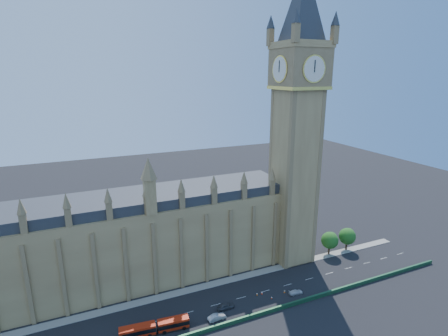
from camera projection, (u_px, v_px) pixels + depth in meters
name	position (u px, v px, depth m)	size (l,w,h in m)	color
ground	(202.00, 309.00, 96.32)	(400.00, 400.00, 0.00)	black
palace_westminster	(96.00, 246.00, 102.48)	(120.00, 20.00, 28.00)	olive
elizabeth_tower	(298.00, 101.00, 109.21)	(20.59, 20.59, 105.00)	olive
bridge_parapet	(214.00, 328.00, 88.20)	(160.00, 0.60, 1.20)	#1E4C2D
kerb_north	(191.00, 289.00, 104.70)	(160.00, 3.00, 0.16)	gray
tree_east_near	(330.00, 240.00, 124.00)	(6.00, 6.00, 8.50)	#382619
tree_east_far	(348.00, 236.00, 127.10)	(6.00, 6.00, 8.50)	#382619
red_bus	(155.00, 328.00, 86.88)	(17.36, 4.24, 2.92)	#AF210B
car_grey	(226.00, 306.00, 96.00)	(1.88, 4.67, 1.59)	#3F4147
car_silver	(217.00, 317.00, 91.77)	(1.69, 4.84, 1.60)	#9CA0A4
car_white	(296.00, 292.00, 102.54)	(1.72, 4.23, 1.23)	silver
cone_a	(262.00, 293.00, 102.54)	(0.46, 0.46, 0.74)	black
cone_b	(285.00, 291.00, 103.30)	(0.59, 0.59, 0.80)	black
cone_c	(272.00, 298.00, 100.46)	(0.47, 0.47, 0.66)	black
cone_d	(257.00, 294.00, 102.08)	(0.49, 0.49, 0.75)	black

